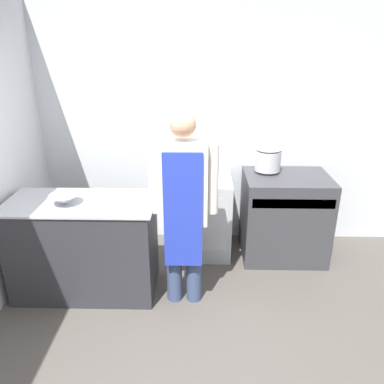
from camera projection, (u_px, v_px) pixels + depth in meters
name	position (u px, v px, depth m)	size (l,w,h in m)	color
ground_plane	(173.00, 375.00, 2.71)	(14.00, 14.00, 0.00)	#4C4742
wall_back	(184.00, 127.00, 4.19)	(8.00, 0.05, 2.70)	silver
prep_counter	(85.00, 247.00, 3.50)	(1.34, 0.65, 0.92)	#2D2D33
stove	(284.00, 216.00, 4.10)	(0.89, 0.71, 0.95)	#38383D
fridge_unit	(203.00, 215.00, 4.18)	(0.60, 0.64, 0.88)	#A8ADB2
person_cook	(184.00, 202.00, 3.15)	(0.58, 0.24, 1.75)	#38476B
mixing_bowl	(64.00, 200.00, 3.25)	(0.26, 0.26, 0.09)	#B2B5BC
stock_pot	(268.00, 158.00, 3.99)	(0.28, 0.28, 0.26)	#B2B5BC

